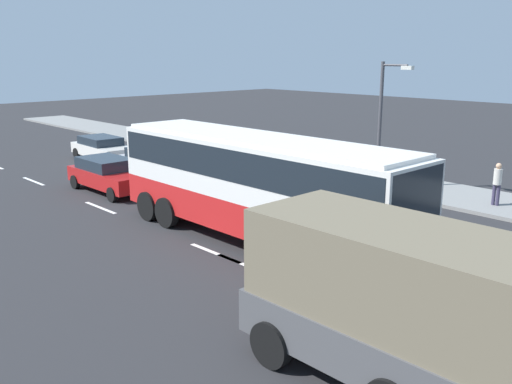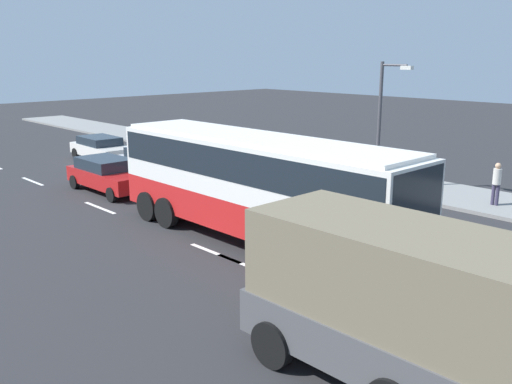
% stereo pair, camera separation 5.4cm
% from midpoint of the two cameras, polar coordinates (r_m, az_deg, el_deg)
% --- Properties ---
extents(ground_plane, '(120.00, 120.00, 0.00)m').
position_cam_midpoint_polar(ground_plane, '(19.88, -1.24, -3.89)').
color(ground_plane, '#28282B').
extents(sidewalk_curb, '(80.00, 4.00, 0.15)m').
position_cam_midpoint_polar(sidewalk_curb, '(27.22, 14.30, 0.72)').
color(sidewalk_curb, gray).
rests_on(sidewalk_curb, ground_plane).
extents(lane_centreline, '(23.19, 0.16, 0.01)m').
position_cam_midpoint_polar(lane_centreline, '(24.03, -16.14, -1.30)').
color(lane_centreline, white).
rests_on(lane_centreline, ground_plane).
extents(coach_bus, '(11.65, 2.73, 3.54)m').
position_cam_midpoint_polar(coach_bus, '(18.05, 0.14, 1.48)').
color(coach_bus, red).
rests_on(coach_bus, ground_plane).
extents(cargo_truck, '(7.74, 2.70, 3.10)m').
position_cam_midpoint_polar(cargo_truck, '(10.33, 17.95, -11.99)').
color(cargo_truck, navy).
rests_on(cargo_truck, ground_plane).
extents(car_white_minivan, '(4.77, 2.12, 1.39)m').
position_cam_midpoint_polar(car_white_minivan, '(33.98, -15.36, 4.38)').
color(car_white_minivan, white).
rests_on(car_white_minivan, ground_plane).
extents(car_red_compact, '(4.67, 2.04, 1.50)m').
position_cam_midpoint_polar(car_red_compact, '(26.13, -14.69, 1.79)').
color(car_red_compact, '#B21919').
rests_on(car_red_compact, ground_plane).
extents(car_silver_hatch, '(4.17, 1.86, 1.37)m').
position_cam_midpoint_polar(car_silver_hatch, '(29.37, -10.63, 3.17)').
color(car_silver_hatch, silver).
rests_on(car_silver_hatch, ground_plane).
extents(pedestrian_near_curb, '(0.32, 0.32, 1.73)m').
position_cam_midpoint_polar(pedestrian_near_curb, '(24.30, 23.48, 1.04)').
color(pedestrian_near_curb, '#38334C').
rests_on(pedestrian_near_curb, sidewalk_curb).
extents(pedestrian_at_crossing, '(0.32, 0.32, 1.68)m').
position_cam_midpoint_polar(pedestrian_at_crossing, '(27.42, 9.95, 3.27)').
color(pedestrian_at_crossing, black).
rests_on(pedestrian_at_crossing, sidewalk_curb).
extents(street_lamp, '(1.56, 0.24, 5.62)m').
position_cam_midpoint_polar(street_lamp, '(25.49, 12.96, 7.58)').
color(street_lamp, '#47474C').
rests_on(street_lamp, sidewalk_curb).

